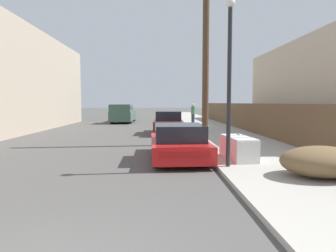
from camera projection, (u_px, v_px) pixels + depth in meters
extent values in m
cube|color=#ADA89E|center=(202.00, 124.00, 26.43)|extent=(4.20, 63.00, 0.12)
cube|color=white|center=(238.00, 148.00, 9.74)|extent=(0.87, 1.90, 0.69)
cube|color=white|center=(238.00, 137.00, 9.71)|extent=(0.83, 1.82, 0.03)
cube|color=#333335|center=(238.00, 134.00, 10.29)|extent=(0.05, 0.20, 0.02)
cube|color=gray|center=(235.00, 135.00, 10.00)|extent=(0.74, 0.13, 0.01)
cube|color=gray|center=(241.00, 137.00, 9.43)|extent=(0.74, 0.13, 0.01)
cube|color=red|center=(178.00, 146.00, 10.42)|extent=(1.96, 4.27, 0.53)
cube|color=black|center=(179.00, 132.00, 10.00)|extent=(1.64, 2.07, 0.53)
cube|color=#B21414|center=(185.00, 154.00, 8.30)|extent=(1.44, 0.07, 0.19)
cylinder|color=black|center=(155.00, 144.00, 11.68)|extent=(0.22, 0.68, 0.67)
cylinder|color=black|center=(195.00, 144.00, 11.77)|extent=(0.22, 0.68, 0.67)
cylinder|color=black|center=(156.00, 156.00, 9.08)|extent=(0.22, 0.68, 0.67)
cylinder|color=black|center=(208.00, 155.00, 9.17)|extent=(0.22, 0.68, 0.67)
cube|color=#5B1E19|center=(168.00, 126.00, 18.87)|extent=(1.86, 4.50, 0.72)
cube|color=black|center=(168.00, 116.00, 18.64)|extent=(1.57, 2.53, 0.56)
cube|color=#B21414|center=(169.00, 126.00, 16.62)|extent=(1.37, 0.06, 0.25)
cylinder|color=black|center=(157.00, 127.00, 20.25)|extent=(0.21, 0.61, 0.61)
cylinder|color=black|center=(179.00, 127.00, 20.26)|extent=(0.21, 0.61, 0.61)
cylinder|color=black|center=(156.00, 131.00, 17.50)|extent=(0.21, 0.61, 0.61)
cylinder|color=black|center=(181.00, 131.00, 17.51)|extent=(0.21, 0.61, 0.61)
cube|color=#385647|center=(124.00, 116.00, 29.52)|extent=(2.06, 5.88, 0.93)
cube|color=#385647|center=(121.00, 108.00, 27.85)|extent=(1.91, 2.66, 0.64)
cube|color=black|center=(121.00, 108.00, 27.85)|extent=(1.94, 2.60, 0.35)
cylinder|color=black|center=(130.00, 119.00, 27.75)|extent=(0.27, 0.83, 0.82)
cylinder|color=black|center=(112.00, 119.00, 27.71)|extent=(0.27, 0.83, 0.82)
cylinder|color=black|center=(134.00, 117.00, 31.36)|extent=(0.27, 0.83, 0.82)
cylinder|color=black|center=(118.00, 117.00, 31.33)|extent=(0.27, 0.83, 0.82)
cylinder|color=#4C3826|center=(206.00, 46.00, 13.49)|extent=(0.29, 0.29, 8.72)
cylinder|color=#232326|center=(229.00, 88.00, 8.41)|extent=(0.12, 0.12, 4.44)
sphere|color=white|center=(230.00, 3.00, 8.23)|extent=(0.26, 0.26, 0.26)
ellipsoid|color=brown|center=(322.00, 162.00, 7.34)|extent=(2.02, 1.59, 0.76)
cube|color=brown|center=(244.00, 117.00, 20.09)|extent=(0.08, 33.67, 1.77)
cylinder|color=#282D42|center=(193.00, 119.00, 25.69)|extent=(0.28, 0.28, 0.84)
cylinder|color=#337F4C|center=(193.00, 110.00, 25.63)|extent=(0.34, 0.34, 0.66)
sphere|color=#DBB293|center=(193.00, 105.00, 25.59)|extent=(0.25, 0.25, 0.25)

